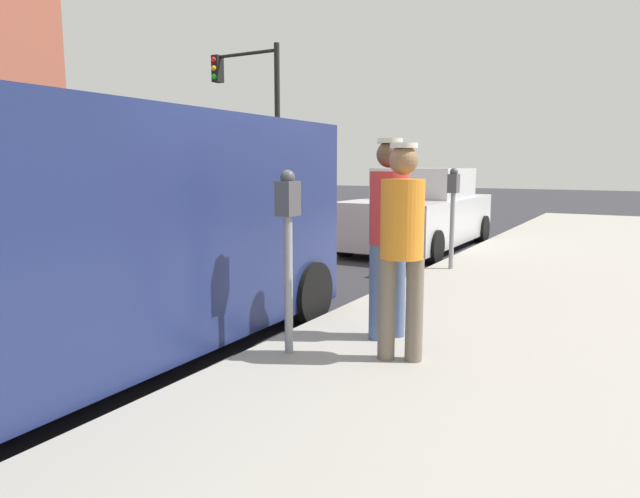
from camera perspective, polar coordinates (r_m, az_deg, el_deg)
name	(u,v)px	position (r m, az deg, el deg)	size (l,w,h in m)	color
ground_plane	(188,338)	(5.87, -13.10, -8.72)	(80.00, 80.00, 0.00)	#2D2D33
sidewalk_slab	(569,404)	(4.41, 23.73, -14.05)	(5.00, 32.00, 0.15)	#9E998E
parking_meter_near	(288,230)	(4.62, -3.23, 1.88)	(0.14, 0.18, 1.52)	gray
parking_meter_far	(453,201)	(8.75, 13.21, 4.73)	(0.14, 0.18, 1.52)	gray
pedestrian_in_red	(388,225)	(5.07, 6.89, 2.42)	(0.34, 0.34, 1.79)	#4C608C
pedestrian_in_orange	(402,238)	(4.49, 8.23, 1.11)	(0.35, 0.34, 1.73)	#726656
parked_van	(84,233)	(5.08, -22.57, 1.53)	(2.20, 5.23, 2.15)	navy
parked_sedan_ahead	(421,212)	(11.90, 10.08, 3.64)	(1.94, 4.40, 1.65)	#BCBCC1
traffic_light_corner	(254,104)	(17.60, -6.68, 14.22)	(2.48, 0.42, 5.20)	black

